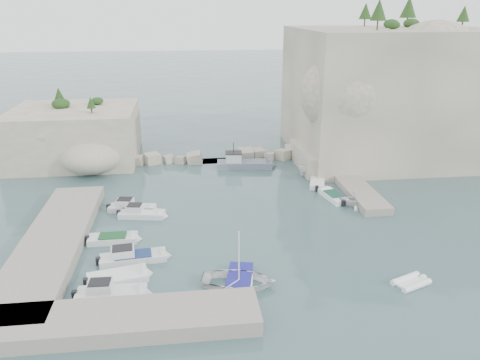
{
  "coord_description": "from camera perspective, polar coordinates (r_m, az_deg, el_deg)",
  "views": [
    {
      "loc": [
        -5.36,
        -38.36,
        19.45
      ],
      "look_at": [
        0.0,
        6.0,
        3.0
      ],
      "focal_mm": 35.0,
      "sensor_mm": 36.0,
      "label": 1
    }
  ],
  "objects": [
    {
      "name": "ground",
      "position": [
        43.34,
        0.96,
        -6.46
      ],
      "size": [
        400.0,
        400.0,
        0.0
      ],
      "primitive_type": "plane",
      "color": "#405D60",
      "rests_on": "ground"
    },
    {
      "name": "cliff_east",
      "position": [
        68.48,
        17.96,
        10.05
      ],
      "size": [
        26.0,
        22.0,
        17.0
      ],
      "primitive_type": "cube",
      "color": "beige",
      "rests_on": "ground"
    },
    {
      "name": "cliff_terrace",
      "position": [
        62.0,
        10.67,
        2.78
      ],
      "size": [
        8.0,
        10.0,
        2.5
      ],
      "primitive_type": "cube",
      "color": "beige",
      "rests_on": "ground"
    },
    {
      "name": "outcrop_west",
      "position": [
        66.95,
        -19.39,
        5.28
      ],
      "size": [
        16.0,
        14.0,
        7.0
      ],
      "primitive_type": "cube",
      "color": "beige",
      "rests_on": "ground"
    },
    {
      "name": "quay_west",
      "position": [
        43.45,
        -21.84,
        -7.15
      ],
      "size": [
        5.0,
        24.0,
        1.1
      ],
      "primitive_type": "cube",
      "color": "#9E9689",
      "rests_on": "ground"
    },
    {
      "name": "quay_south",
      "position": [
        32.36,
        -14.36,
        -16.26
      ],
      "size": [
        18.0,
        4.0,
        1.1
      ],
      "primitive_type": "cube",
      "color": "#9E9689",
      "rests_on": "ground"
    },
    {
      "name": "ledge_east",
      "position": [
        55.29,
        13.52,
        -0.53
      ],
      "size": [
        3.0,
        16.0,
        0.8
      ],
      "primitive_type": "cube",
      "color": "#9E9689",
      "rests_on": "ground"
    },
    {
      "name": "breakwater",
      "position": [
        63.35,
        -2.64,
        2.97
      ],
      "size": [
        28.0,
        3.0,
        1.4
      ],
      "primitive_type": "cube",
      "color": "beige",
      "rests_on": "ground"
    },
    {
      "name": "motorboat_a",
      "position": [
        49.1,
        -12.97,
        -3.67
      ],
      "size": [
        5.37,
        2.42,
        1.4
      ],
      "primitive_type": null,
      "rotation": [
        0.0,
        0.0,
        -0.17
      ],
      "color": "silver",
      "rests_on": "ground"
    },
    {
      "name": "motorboat_b",
      "position": [
        47.51,
        -11.85,
        -4.41
      ],
      "size": [
        5.11,
        2.41,
        1.4
      ],
      "primitive_type": null,
      "rotation": [
        0.0,
        0.0,
        -0.17
      ],
      "color": "silver",
      "rests_on": "ground"
    },
    {
      "name": "motorboat_c",
      "position": [
        43.31,
        -15.2,
        -7.25
      ],
      "size": [
        4.66,
        1.7,
        0.7
      ],
      "primitive_type": null,
      "rotation": [
        0.0,
        0.0,
        -0.0
      ],
      "color": "silver",
      "rests_on": "ground"
    },
    {
      "name": "motorboat_d",
      "position": [
        39.84,
        -12.84,
        -9.57
      ],
      "size": [
        6.0,
        2.37,
        1.4
      ],
      "primitive_type": null,
      "rotation": [
        0.0,
        0.0,
        0.11
      ],
      "color": "silver",
      "rests_on": "ground"
    },
    {
      "name": "motorboat_e",
      "position": [
        37.51,
        -14.64,
        -11.75
      ],
      "size": [
        5.23,
        3.04,
        0.7
      ],
      "primitive_type": null,
      "rotation": [
        0.0,
        0.0,
        0.22
      ],
      "color": "white",
      "rests_on": "ground"
    },
    {
      "name": "motorboat_f",
      "position": [
        35.75,
        -15.34,
        -13.57
      ],
      "size": [
        5.48,
        1.76,
        1.4
      ],
      "primitive_type": null,
      "rotation": [
        0.0,
        0.0,
        -0.03
      ],
      "color": "silver",
      "rests_on": "ground"
    },
    {
      "name": "rowboat",
      "position": [
        35.76,
        -0.13,
        -12.74
      ],
      "size": [
        6.25,
        5.03,
        1.15
      ],
      "primitive_type": "imported",
      "rotation": [
        0.0,
        0.0,
        1.36
      ],
      "color": "white",
      "rests_on": "ground"
    },
    {
      "name": "inflatable_dinghy",
      "position": [
        38.13,
        20.09,
        -11.84
      ],
      "size": [
        3.27,
        2.42,
        0.44
      ],
      "primitive_type": null,
      "rotation": [
        0.0,
        0.0,
        0.38
      ],
      "color": "white",
      "rests_on": "ground"
    },
    {
      "name": "tender_east_a",
      "position": [
        50.49,
        13.77,
        -3.06
      ],
      "size": [
        4.03,
        3.77,
        1.71
      ],
      "primitive_type": "imported",
      "rotation": [
        0.0,
        0.0,
        1.21
      ],
      "color": "white",
      "rests_on": "ground"
    },
    {
      "name": "tender_east_b",
      "position": [
        51.84,
        11.26,
        -2.24
      ],
      "size": [
        2.43,
        4.79,
        0.7
      ],
      "primitive_type": null,
      "rotation": [
        0.0,
        0.0,
        1.77
      ],
      "color": "white",
      "rests_on": "ground"
    },
    {
      "name": "tender_east_c",
      "position": [
        55.8,
        9.4,
        -0.47
      ],
      "size": [
        3.06,
        5.28,
        0.7
      ],
      "primitive_type": null,
      "rotation": [
        0.0,
        0.0,
        1.27
      ],
      "color": "white",
      "rests_on": "ground"
    },
    {
      "name": "tender_east_d",
      "position": [
        58.63,
        9.43,
        0.56
      ],
      "size": [
        5.23,
        2.34,
        1.96
      ],
      "primitive_type": "imported",
      "rotation": [
        0.0,
        0.0,
        1.66
      ],
      "color": "white",
      "rests_on": "ground"
    },
    {
      "name": "work_boat",
      "position": [
        60.73,
        0.55,
        1.53
      ],
      "size": [
        7.88,
        2.9,
        2.2
      ],
      "primitive_type": null,
      "rotation": [
        0.0,
        0.0,
        -0.08
      ],
      "color": "slate",
      "rests_on": "ground"
    },
    {
      "name": "rowboat_mast",
      "position": [
        34.37,
        -0.14,
        -8.99
      ],
      "size": [
        0.1,
        0.1,
        4.2
      ],
      "primitive_type": "cylinder",
      "color": "white",
      "rests_on": "rowboat"
    },
    {
      "name": "vegetation",
      "position": [
        66.92,
        14.12,
        18.34
      ],
      "size": [
        53.48,
        13.88,
        13.4
      ],
      "color": "#1E4219",
      "rests_on": "ground"
    }
  ]
}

